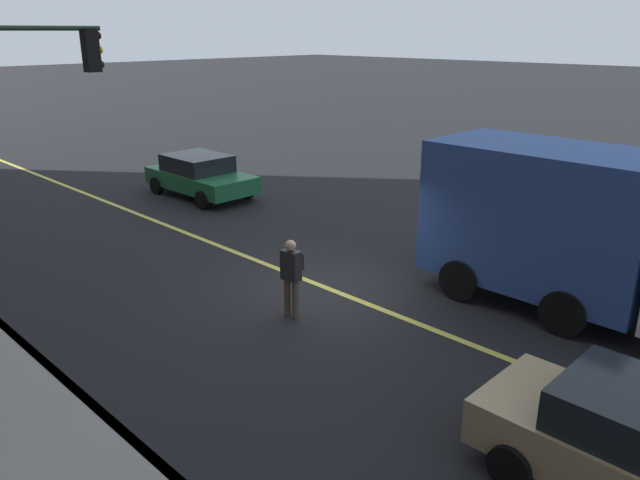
% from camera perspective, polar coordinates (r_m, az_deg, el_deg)
% --- Properties ---
extents(ground, '(200.00, 200.00, 0.00)m').
position_cam_1_polar(ground, '(13.84, 0.51, -4.50)').
color(ground, black).
extents(curb_edge, '(80.00, 0.16, 0.15)m').
position_cam_1_polar(curb_edge, '(10.86, -22.38, -12.72)').
color(curb_edge, slate).
rests_on(curb_edge, ground).
extents(lane_stripe_center, '(80.00, 0.16, 0.01)m').
position_cam_1_polar(lane_stripe_center, '(13.84, 0.51, -4.48)').
color(lane_stripe_center, '#D8CC4C').
rests_on(lane_stripe_center, ground).
extents(car_green, '(4.27, 2.08, 1.44)m').
position_cam_1_polar(car_green, '(21.79, -11.20, 6.00)').
color(car_green, '#1E6038').
rests_on(car_green, ground).
extents(truck_blue, '(6.56, 2.62, 3.33)m').
position_cam_1_polar(truck_blue, '(13.24, 22.98, 0.90)').
color(truck_blue, silver).
rests_on(truck_blue, ground).
extents(pedestrian_with_backpack, '(0.41, 0.39, 1.65)m').
position_cam_1_polar(pedestrian_with_backpack, '(12.15, -2.67, -3.08)').
color(pedestrian_with_backpack, brown).
rests_on(pedestrian_with_backpack, ground).
extents(traffic_light_mast, '(0.28, 3.74, 5.88)m').
position_cam_1_polar(traffic_light_mast, '(13.87, -27.74, 10.62)').
color(traffic_light_mast, '#1E3823').
rests_on(traffic_light_mast, ground).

